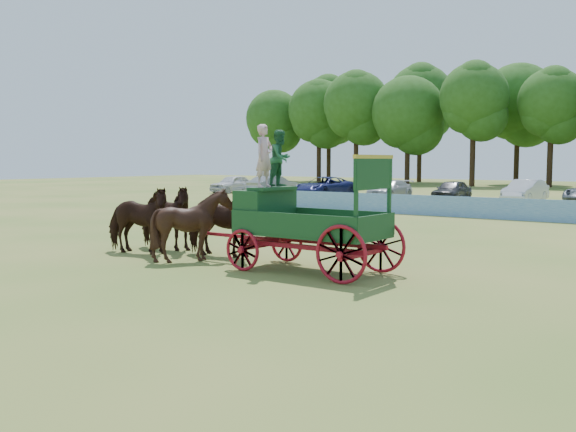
{
  "coord_description": "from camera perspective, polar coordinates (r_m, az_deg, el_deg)",
  "views": [
    {
      "loc": [
        12.07,
        -13.02,
        2.86
      ],
      "look_at": [
        1.3,
        1.38,
        1.3
      ],
      "focal_mm": 40.0,
      "sensor_mm": 36.0,
      "label": 1
    }
  ],
  "objects": [
    {
      "name": "horse_lead_right",
      "position": [
        20.85,
        -10.96,
        -0.15
      ],
      "size": [
        2.52,
        1.25,
        2.08
      ],
      "primitive_type": "imported",
      "rotation": [
        0.0,
        0.0,
        1.63
      ],
      "color": "#32180D",
      "rests_on": "ground"
    },
    {
      "name": "horse_wheel_right",
      "position": [
        19.15,
        -6.12,
        -0.53
      ],
      "size": [
        2.64,
        1.62,
        2.08
      ],
      "primitive_type": "imported",
      "rotation": [
        0.0,
        0.0,
        1.79
      ],
      "color": "#32180D",
      "rests_on": "ground"
    },
    {
      "name": "treeline",
      "position": [
        75.92,
        23.44,
        9.67
      ],
      "size": [
        88.48,
        21.06,
        15.52
      ],
      "color": "#382314",
      "rests_on": "ground"
    },
    {
      "name": "sponsor_banner",
      "position": [
        33.74,
        13.92,
        0.85
      ],
      "size": [
        26.0,
        0.08,
        1.05
      ],
      "primitive_type": "cube",
      "color": "#1F64AA",
      "rests_on": "ground"
    },
    {
      "name": "ground",
      "position": [
        17.98,
        -5.97,
        -4.22
      ],
      "size": [
        160.0,
        160.0,
        0.0
      ],
      "primitive_type": "plane",
      "color": "#9A8745",
      "rests_on": "ground"
    },
    {
      "name": "horse_wheel_left",
      "position": [
        18.36,
        -8.46,
        -0.79
      ],
      "size": [
        2.24,
        2.09,
        2.08
      ],
      "primitive_type": "imported",
      "rotation": [
        0.0,
        0.0,
        1.82
      ],
      "color": "#32180D",
      "rests_on": "ground"
    },
    {
      "name": "parked_cars",
      "position": [
        46.33,
        15.1,
        2.23
      ],
      "size": [
        41.05,
        7.7,
        1.64
      ],
      "color": "silver",
      "rests_on": "ground"
    },
    {
      "name": "farm_dray",
      "position": [
        16.8,
        0.02,
        0.81
      ],
      "size": [
        6.0,
        2.0,
        3.8
      ],
      "color": "#AB1126",
      "rests_on": "ground"
    },
    {
      "name": "horse_lead_left",
      "position": [
        20.13,
        -13.28,
        -0.37
      ],
      "size": [
        2.66,
        1.68,
        2.08
      ],
      "primitive_type": "imported",
      "rotation": [
        0.0,
        0.0,
        1.82
      ],
      "color": "#32180D",
      "rests_on": "ground"
    }
  ]
}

